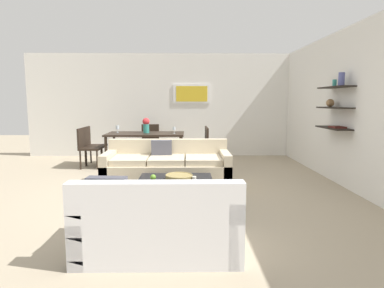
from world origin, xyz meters
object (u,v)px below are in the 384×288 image
object	(u,v)px
dining_table	(146,136)
dining_chair_left_far	(92,143)
wine_glass_head	(147,126)
centerpiece_vase	(146,125)
dining_chair_right_far	(201,143)
dining_chair_head	(150,139)
decorative_bowl	(179,177)
wine_glass_right_near	(174,129)
wine_glass_left_far	(117,128)
coffee_table	(175,193)
candle_jar	(194,179)
loveseat_white	(159,222)
apple_on_coffee_table	(153,177)
dining_chair_left_near	(87,145)
dining_chair_right_near	(202,145)
sofa_beige	(167,169)

from	to	relation	value
dining_table	dining_chair_left_far	size ratio (longest dim) A/B	1.96
wine_glass_head	centerpiece_vase	world-z (taller)	centerpiece_vase
dining_chair_right_far	dining_chair_head	bearing A→B (deg)	152.55
decorative_bowl	dining_chair_head	bearing A→B (deg)	102.29
dining_chair_head	wine_glass_head	bearing A→B (deg)	-90.00
wine_glass_right_near	dining_chair_left_far	bearing A→B (deg)	170.55
dining_table	dining_chair_head	xyz separation A→B (m)	(-0.00, 0.86, -0.17)
dining_table	wine_glass_left_far	size ratio (longest dim) A/B	10.45
coffee_table	wine_glass_right_near	bearing A→B (deg)	92.52
candle_jar	dining_chair_head	world-z (taller)	dining_chair_head
loveseat_white	apple_on_coffee_table	distance (m)	1.38
wine_glass_head	dining_chair_left_near	bearing A→B (deg)	-154.55
loveseat_white	dining_chair_right_far	world-z (taller)	dining_chair_right_far
loveseat_white	coffee_table	world-z (taller)	loveseat_white
loveseat_white	wine_glass_head	distance (m)	4.76
apple_on_coffee_table	centerpiece_vase	size ratio (longest dim) A/B	0.24
dining_chair_right_far	candle_jar	bearing A→B (deg)	-94.19
wine_glass_head	dining_chair_right_near	bearing A→B (deg)	-25.45
sofa_beige	wine_glass_left_far	distance (m)	2.33
decorative_bowl	dining_chair_head	distance (m)	3.88
apple_on_coffee_table	dining_chair_right_near	bearing A→B (deg)	73.64
dining_chair_left_near	centerpiece_vase	bearing A→B (deg)	10.56
wine_glass_left_far	dining_chair_left_near	bearing A→B (deg)	-152.70
candle_jar	centerpiece_vase	world-z (taller)	centerpiece_vase
loveseat_white	coffee_table	size ratio (longest dim) A/B	1.47
loveseat_white	dining_chair_head	distance (m)	5.19
sofa_beige	dining_table	xyz separation A→B (m)	(-0.59, 1.78, 0.39)
candle_jar	wine_glass_left_far	bearing A→B (deg)	118.28
apple_on_coffee_table	candle_jar	bearing A→B (deg)	-8.43
coffee_table	centerpiece_vase	size ratio (longest dim) A/B	3.05
apple_on_coffee_table	dining_chair_left_near	xyz separation A→B (m)	(-1.74, 2.72, 0.08)
dining_chair_left_far	loveseat_white	bearing A→B (deg)	-66.76
coffee_table	decorative_bowl	distance (m)	0.24
decorative_bowl	candle_jar	size ratio (longest dim) A/B	5.41
loveseat_white	wine_glass_head	world-z (taller)	wine_glass_head
dining_table	dining_chair_right_far	distance (m)	1.30
dining_chair_right_far	dining_chair_right_near	bearing A→B (deg)	-90.00
wine_glass_left_far	wine_glass_right_near	xyz separation A→B (m)	(1.30, -0.23, -0.01)
coffee_table	dining_table	distance (m)	3.07
wine_glass_right_near	dining_chair_right_near	bearing A→B (deg)	-8.52
loveseat_white	dining_chair_right_far	distance (m)	4.54
candle_jar	apple_on_coffee_table	size ratio (longest dim) A/B	0.87
dining_table	dining_chair_head	bearing A→B (deg)	90.00
dining_table	apple_on_coffee_table	bearing A→B (deg)	-80.91
dining_chair_left_near	dining_chair_right_near	size ratio (longest dim) A/B	1.00
dining_chair_head	centerpiece_vase	xyz separation A→B (m)	(0.01, -0.83, 0.43)
candle_jar	dining_chair_right_near	size ratio (longest dim) A/B	0.08
apple_on_coffee_table	dining_chair_left_near	world-z (taller)	dining_chair_left_near
dining_table	dining_chair_right_near	world-z (taller)	dining_chair_right_near
loveseat_white	dining_chair_left_near	bearing A→B (deg)	115.30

